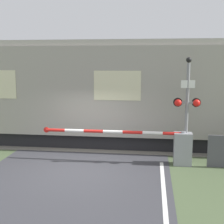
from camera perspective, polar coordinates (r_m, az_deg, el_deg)
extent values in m
plane|color=#475638|center=(10.51, -5.98, -10.36)|extent=(80.00, 80.00, 0.00)
cube|color=slate|center=(13.72, -2.64, -5.52)|extent=(36.00, 3.20, 0.03)
cube|color=#595451|center=(13.02, -3.20, -6.05)|extent=(36.00, 0.08, 0.10)
cube|color=#595451|center=(14.39, -2.14, -4.54)|extent=(36.00, 0.08, 0.10)
cube|color=black|center=(13.51, 1.60, -4.50)|extent=(16.45, 2.31, 0.60)
cube|color=#9E998E|center=(13.17, 1.64, 4.18)|extent=(17.88, 2.71, 3.49)
cube|color=#ADA89E|center=(13.14, 1.68, 12.31)|extent=(17.52, 2.50, 0.24)
cube|color=beige|center=(11.80, 0.96, 4.85)|extent=(1.79, 0.02, 1.12)
cube|color=gray|center=(11.00, 12.79, -6.59)|extent=(0.60, 0.44, 1.12)
cylinder|color=gray|center=(10.87, 12.89, -3.92)|extent=(0.16, 0.16, 0.18)
cylinder|color=red|center=(10.84, 11.07, -3.89)|extent=(0.69, 0.11, 0.11)
cylinder|color=white|center=(10.82, 7.42, -3.82)|extent=(0.69, 0.11, 0.11)
cylinder|color=red|center=(10.84, 3.77, -3.73)|extent=(0.69, 0.11, 0.11)
cylinder|color=white|center=(10.90, 0.16, -3.64)|extent=(0.69, 0.11, 0.11)
cylinder|color=red|center=(11.01, -3.41, -3.52)|extent=(0.69, 0.11, 0.11)
cylinder|color=white|center=(11.16, -6.89, -3.40)|extent=(0.69, 0.11, 0.11)
cylinder|color=red|center=(11.34, -10.26, -3.27)|extent=(0.69, 0.11, 0.11)
cylinder|color=red|center=(11.45, -11.91, -3.20)|extent=(0.20, 0.02, 0.20)
cylinder|color=gray|center=(10.82, 13.49, -0.51)|extent=(0.11, 0.11, 3.46)
cube|color=gray|center=(10.76, 13.58, 1.68)|extent=(0.73, 0.07, 0.07)
sphere|color=red|center=(10.68, 11.98, 1.68)|extent=(0.24, 0.24, 0.24)
sphere|color=red|center=(10.74, 15.22, 1.60)|extent=(0.24, 0.24, 0.24)
cylinder|color=black|center=(10.79, 11.93, 1.76)|extent=(0.30, 0.06, 0.30)
cylinder|color=black|center=(10.85, 15.15, 1.68)|extent=(0.30, 0.06, 0.30)
cube|color=white|center=(10.65, 13.73, 4.97)|extent=(0.46, 0.02, 0.25)
sphere|color=black|center=(10.67, 13.87, 9.24)|extent=(0.18, 0.18, 0.18)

